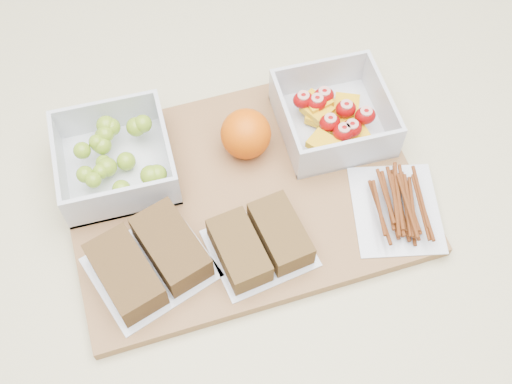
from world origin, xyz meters
TOP-DOWN VIEW (x-y plane):
  - ground at (0.00, 0.00)m, footprint 4.00×4.00m
  - counter at (0.00, 0.00)m, footprint 1.20×0.90m
  - cutting_board at (-0.03, 0.02)m, footprint 0.43×0.32m
  - grape_container at (-0.17, 0.08)m, footprint 0.14×0.14m
  - fruit_container at (0.11, 0.08)m, footprint 0.13×0.13m
  - orange at (-0.01, 0.07)m, footprint 0.06×0.06m
  - sandwich_bag_left at (-0.15, -0.06)m, footprint 0.16×0.15m
  - sandwich_bag_center at (-0.03, -0.07)m, footprint 0.13×0.12m
  - pretzel_bag at (0.15, -0.06)m, footprint 0.12×0.14m

SIDE VIEW (x-z plane):
  - ground at x=0.00m, z-range 0.00..0.00m
  - counter at x=0.00m, z-range 0.00..0.90m
  - cutting_board at x=-0.03m, z-range 0.90..0.92m
  - pretzel_bag at x=0.15m, z-range 0.92..0.94m
  - sandwich_bag_center at x=-0.03m, z-range 0.92..0.95m
  - sandwich_bag_left at x=-0.15m, z-range 0.92..0.95m
  - fruit_container at x=0.11m, z-range 0.91..0.97m
  - grape_container at x=-0.17m, z-range 0.91..0.97m
  - orange at x=-0.01m, z-range 0.92..0.98m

